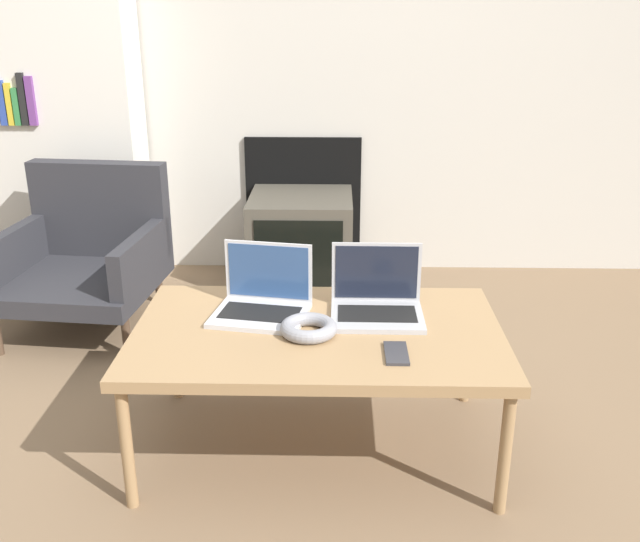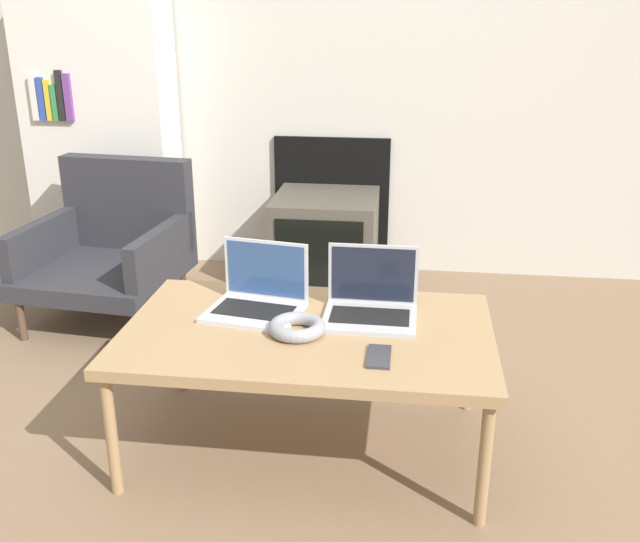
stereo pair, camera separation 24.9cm
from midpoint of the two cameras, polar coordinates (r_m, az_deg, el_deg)
ground_plane at (r=2.24m, az=-3.70°, el=-17.74°), size 14.00×14.00×0.00m
wall_back at (r=3.82m, az=-1.42°, el=19.01°), size 7.00×0.08×2.60m
table at (r=2.26m, az=-3.35°, el=-5.43°), size 1.16×0.71×0.43m
laptop_left at (r=2.36m, az=-7.61°, el=-2.33°), size 0.33×0.29×0.22m
laptop_right at (r=2.33m, az=1.53°, el=-2.44°), size 0.30×0.24×0.22m
headphones at (r=2.20m, az=-4.17°, el=-4.64°), size 0.18×0.18×0.04m
phone at (r=2.08m, az=2.71°, el=-6.67°), size 0.07×0.14×0.01m
tv at (r=3.69m, az=-3.44°, el=2.36°), size 0.52×0.53×0.48m
armchair at (r=3.46m, az=-20.06°, el=1.58°), size 0.71×0.73×0.71m
bookshelf at (r=3.96m, az=-21.41°, el=10.05°), size 0.76×0.32×1.53m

